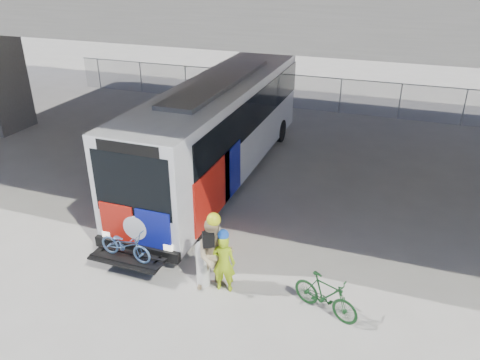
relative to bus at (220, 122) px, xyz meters
The scene contains 7 objects.
ground 3.96m from the bus, 53.37° to the right, with size 160.00×160.00×0.00m, color #9E9991.
bus is the anchor object (origin of this frame).
chainlink_fence 9.55m from the bus, 77.88° to the left, with size 30.00×0.06×30.00m.
bollard 6.81m from the bus, 71.95° to the right, with size 0.34×0.34×1.30m.
cyclist_hivis 6.98m from the bus, 67.42° to the right, with size 0.63×0.46×1.75m.
cyclist_tan 6.86m from the bus, 69.29° to the right, with size 1.21×1.15×2.16m.
bike_parked 8.34m from the bus, 50.75° to the right, with size 0.48×1.70×1.02m, color #123817.
Camera 1 is at (4.24, -12.40, 7.66)m, focal length 35.00 mm.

